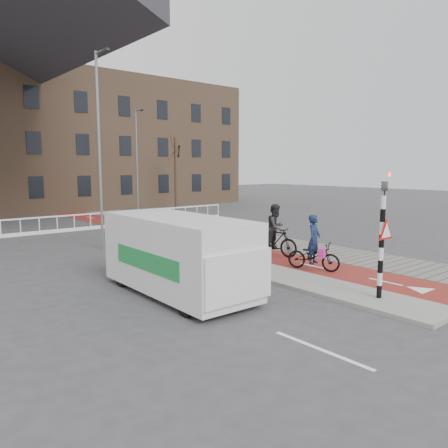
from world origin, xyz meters
TOP-DOWN VIEW (x-y plane):
  - ground at (0.00, 0.00)m, footprint 120.00×120.00m
  - bike_lane at (1.50, 10.00)m, footprint 2.50×60.00m
  - sidewalk at (4.30, 10.00)m, footprint 3.00×60.00m
  - curb_island at (-0.70, 4.00)m, footprint 1.80×16.00m
  - traffic_signal at (-0.60, -2.02)m, footprint 0.80×0.80m
  - bollard at (-0.81, 3.27)m, footprint 0.12×0.12m
  - cyclist_near at (1.01, 1.61)m, footprint 1.31×2.09m
  - cyclist_far at (1.81, 4.29)m, footprint 1.09×2.17m
  - van at (-4.49, 2.31)m, footprint 2.26×5.44m
  - railing at (-5.00, 17.00)m, footprint 28.00×0.10m
  - tree_right at (9.68, 23.70)m, footprint 0.23×0.23m
  - streetlight_near at (-3.23, 10.38)m, footprint 0.12×0.12m
  - streetlight_right at (5.13, 22.26)m, footprint 0.12×0.12m

SIDE VIEW (x-z plane):
  - ground at x=0.00m, z-range 0.00..0.00m
  - bike_lane at x=1.50m, z-range 0.00..0.01m
  - sidewalk at x=4.30m, z-range 0.00..0.01m
  - curb_island at x=-0.70m, z-range 0.00..0.12m
  - railing at x=-5.00m, z-range -0.19..0.80m
  - bollard at x=-0.81m, z-range 0.12..0.87m
  - cyclist_near at x=1.01m, z-range -0.33..1.72m
  - cyclist_far at x=1.81m, z-range -0.18..2.03m
  - van at x=-4.49m, z-range 0.06..2.39m
  - traffic_signal at x=-0.60m, z-range 0.15..3.83m
  - tree_right at x=9.68m, z-range 0.00..6.31m
  - streetlight_right at x=5.13m, z-range 0.00..8.14m
  - streetlight_near at x=-3.23m, z-range 0.00..8.78m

